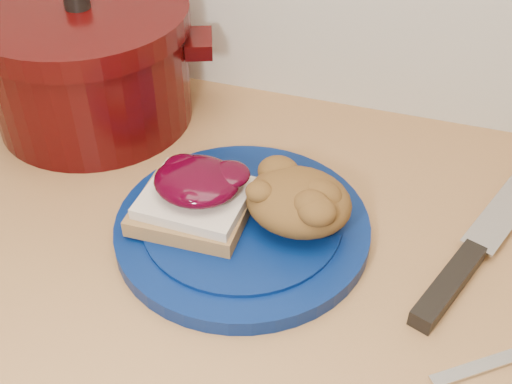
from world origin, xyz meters
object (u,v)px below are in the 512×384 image
(plate, at_px, (242,228))
(dutch_oven, at_px, (89,64))
(butter_knife, at_px, (511,356))
(chef_knife, at_px, (468,259))
(pepper_grinder, at_px, (105,59))

(plate, xyz_separation_m, dutch_oven, (-0.28, 0.17, 0.07))
(plate, bearing_deg, dutch_oven, 148.74)
(butter_knife, bearing_deg, chef_knife, 76.03)
(dutch_oven, xyz_separation_m, pepper_grinder, (0.00, 0.04, -0.01))
(plate, xyz_separation_m, chef_knife, (0.25, 0.03, 0.00))
(pepper_grinder, bearing_deg, butter_knife, -27.03)
(dutch_oven, relative_size, pepper_grinder, 2.66)
(plate, xyz_separation_m, pepper_grinder, (-0.28, 0.21, 0.06))
(chef_knife, relative_size, pepper_grinder, 2.43)
(plate, height_order, dutch_oven, dutch_oven)
(plate, relative_size, pepper_grinder, 2.09)
(chef_knife, relative_size, dutch_oven, 0.91)
(dutch_oven, height_order, pepper_grinder, dutch_oven)
(dutch_oven, bearing_deg, butter_knife, -23.68)
(pepper_grinder, bearing_deg, dutch_oven, -92.44)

